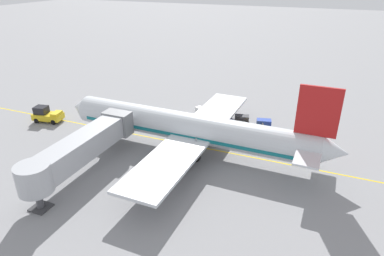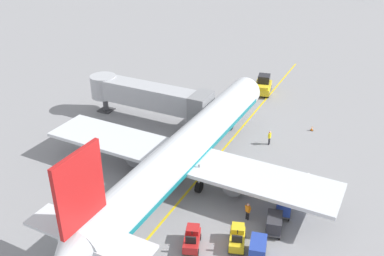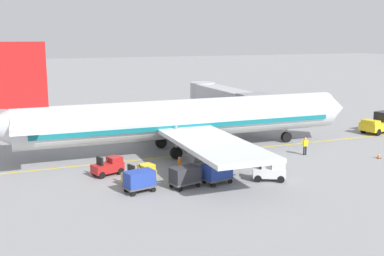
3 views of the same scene
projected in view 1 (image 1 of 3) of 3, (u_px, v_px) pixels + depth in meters
name	position (u px, v px, depth m)	size (l,w,h in m)	color
ground_plane	(202.00, 147.00, 44.81)	(400.00, 400.00, 0.00)	gray
gate_lead_in_line	(202.00, 147.00, 44.81)	(0.24, 80.00, 0.01)	gold
parked_airliner	(191.00, 128.00, 42.75)	(30.08, 37.25, 10.63)	silver
jet_bridge	(81.00, 148.00, 37.47)	(16.62, 3.50, 4.98)	#A8AAAF
pushback_tractor	(47.00, 115.00, 52.15)	(3.02, 4.75, 2.40)	gold
baggage_tug_lead	(202.00, 112.00, 54.11)	(2.23, 2.77, 1.62)	silver
baggage_tug_trailing	(264.00, 141.00, 44.92)	(1.97, 2.76, 1.62)	#B21E1E
baggage_tug_spare	(257.00, 130.00, 48.19)	(1.92, 2.75, 1.62)	gold
baggage_cart_front	(225.00, 117.00, 51.88)	(1.76, 2.98, 1.58)	#4C4C51
baggage_cart_second_in_train	(242.00, 119.00, 50.90)	(1.76, 2.98, 1.58)	#4C4C51
baggage_cart_third_in_train	(264.00, 124.00, 49.48)	(1.76, 2.98, 1.58)	#4C4C51
ground_crew_wing_walker	(145.00, 117.00, 51.80)	(0.27, 0.73, 1.69)	#232328
ground_crew_loader	(234.00, 125.00, 48.98)	(0.70, 0.37, 1.69)	#232328
ground_crew_marshaller	(199.00, 126.00, 48.66)	(0.52, 0.63, 1.69)	#232328
safety_cone_nose_left	(127.00, 108.00, 57.06)	(0.36, 0.36, 0.59)	black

